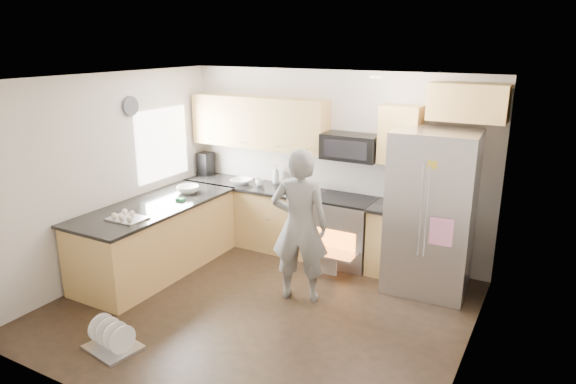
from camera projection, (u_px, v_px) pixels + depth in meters
The scene contains 8 objects.
ground at pixel (259, 309), 5.93m from camera, with size 4.50×4.50×0.00m, color black.
room_shell at pixel (254, 167), 5.48m from camera, with size 4.54×4.04×2.62m.
back_cabinet_run at pixel (287, 186), 7.39m from camera, with size 4.45×0.64×2.50m.
peninsula at pixel (157, 237), 6.81m from camera, with size 0.96×2.36×1.02m.
stove_range at pixel (345, 216), 6.99m from camera, with size 0.76×0.97×1.79m.
refrigerator at pixel (431, 213), 6.14m from camera, with size 1.01×0.81×1.99m.
person at pixel (300, 226), 5.93m from camera, with size 0.67×0.44×1.84m, color gray.
dish_rack at pixel (113, 341), 5.14m from camera, with size 0.58×0.50×0.32m.
Camera 1 is at (2.86, -4.47, 2.99)m, focal length 32.00 mm.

